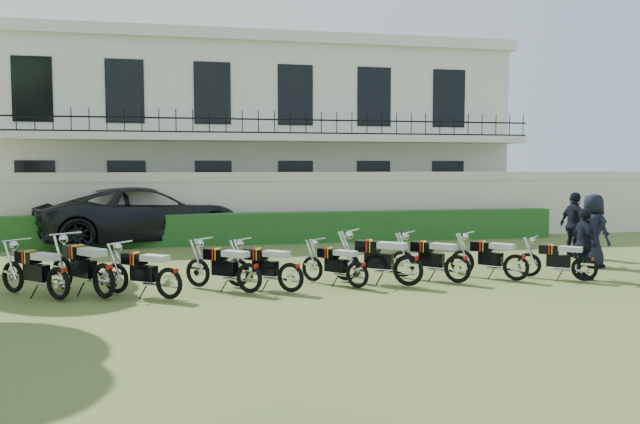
% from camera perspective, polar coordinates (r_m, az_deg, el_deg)
% --- Properties ---
extents(ground, '(100.00, 100.00, 0.00)m').
position_cam_1_polar(ground, '(13.24, -1.64, -6.71)').
color(ground, '#445221').
rests_on(ground, ground).
extents(perimeter_wall, '(30.00, 0.35, 2.30)m').
position_cam_1_polar(perimeter_wall, '(20.96, -5.41, 0.56)').
color(perimeter_wall, beige).
rests_on(perimeter_wall, ground).
extents(hedge, '(18.00, 0.60, 1.00)m').
position_cam_1_polar(hedge, '(20.36, -2.36, -1.43)').
color(hedge, '#254D1B').
rests_on(hedge, ground).
extents(building, '(20.40, 9.60, 7.40)m').
position_cam_1_polar(building, '(26.88, -6.82, 6.78)').
color(building, silver).
rests_on(building, ground).
extents(motorcycle_0, '(1.54, 1.36, 1.07)m').
position_cam_1_polar(motorcycle_0, '(12.59, -22.83, -5.34)').
color(motorcycle_0, black).
rests_on(motorcycle_0, ground).
extents(motorcycle_1, '(1.46, 1.68, 1.16)m').
position_cam_1_polar(motorcycle_1, '(12.40, -19.17, -5.19)').
color(motorcycle_1, black).
rests_on(motorcycle_1, ground).
extents(motorcycle_2, '(1.57, 1.19, 1.03)m').
position_cam_1_polar(motorcycle_2, '(12.03, -13.64, -5.66)').
color(motorcycle_2, black).
rests_on(motorcycle_2, ground).
extents(motorcycle_3, '(1.50, 1.28, 1.02)m').
position_cam_1_polar(motorcycle_3, '(12.32, -6.49, -5.33)').
color(motorcycle_3, black).
rests_on(motorcycle_3, ground).
extents(motorcycle_4, '(1.50, 1.23, 1.01)m').
position_cam_1_polar(motorcycle_4, '(12.34, -2.70, -5.32)').
color(motorcycle_4, black).
rests_on(motorcycle_4, ground).
extents(motorcycle_5, '(1.18, 1.38, 0.94)m').
position_cam_1_polar(motorcycle_5, '(12.78, 3.44, -5.13)').
color(motorcycle_5, black).
rests_on(motorcycle_5, ground).
extents(motorcycle_6, '(1.70, 1.33, 1.12)m').
position_cam_1_polar(motorcycle_6, '(13.06, 8.09, -4.60)').
color(motorcycle_6, black).
rests_on(motorcycle_6, ground).
extents(motorcycle_7, '(1.41, 1.40, 1.04)m').
position_cam_1_polar(motorcycle_7, '(13.60, 12.49, -4.47)').
color(motorcycle_7, black).
rests_on(motorcycle_7, ground).
extents(motorcycle_8, '(1.28, 1.42, 0.99)m').
position_cam_1_polar(motorcycle_8, '(14.19, 17.51, -4.29)').
color(motorcycle_8, black).
rests_on(motorcycle_8, ground).
extents(motorcycle_9, '(1.35, 1.16, 0.93)m').
position_cam_1_polar(motorcycle_9, '(14.67, 23.05, -4.28)').
color(motorcycle_9, black).
rests_on(motorcycle_9, ground).
extents(suv, '(7.24, 5.04, 1.84)m').
position_cam_1_polar(suv, '(21.08, -15.76, -0.25)').
color(suv, black).
rests_on(suv, ground).
extents(officer_2, '(0.50, 0.98, 1.59)m').
position_cam_1_polar(officer_2, '(14.97, 23.01, -2.69)').
color(officer_2, black).
rests_on(officer_2, ground).
extents(officer_3, '(0.76, 1.00, 1.83)m').
position_cam_1_polar(officer_3, '(16.85, 23.65, -1.56)').
color(officer_3, black).
rests_on(officer_3, ground).
extents(officer_4, '(0.70, 0.88, 1.76)m').
position_cam_1_polar(officer_4, '(17.09, 23.72, -1.61)').
color(officer_4, black).
rests_on(officer_4, ground).
extents(officer_5, '(0.55, 1.10, 1.80)m').
position_cam_1_polar(officer_5, '(18.38, 22.24, -1.11)').
color(officer_5, black).
rests_on(officer_5, ground).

